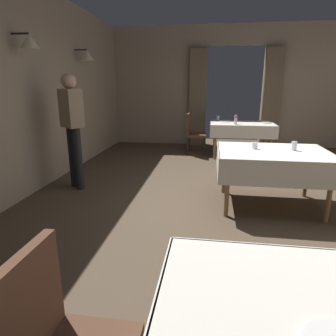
# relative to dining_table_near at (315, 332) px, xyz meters

# --- Properties ---
(ground) EXTENTS (10.08, 10.08, 0.00)m
(ground) POSITION_rel_dining_table_near_xyz_m (0.14, 2.75, -0.64)
(ground) COLOR #4C3D2D
(wall_left) EXTENTS (0.49, 8.40, 3.00)m
(wall_left) POSITION_rel_dining_table_near_xyz_m (-3.06, 2.75, 0.86)
(wall_left) COLOR gray
(wall_left) RESTS_ON ground
(wall_back) EXTENTS (6.40, 0.27, 3.00)m
(wall_back) POSITION_rel_dining_table_near_xyz_m (0.14, 6.93, 0.86)
(wall_back) COLOR gray
(wall_back) RESTS_ON ground
(dining_table_near) EXTENTS (1.24, 0.90, 0.75)m
(dining_table_near) POSITION_rel_dining_table_near_xyz_m (0.00, 0.00, 0.00)
(dining_table_near) COLOR olive
(dining_table_near) RESTS_ON ground
(dining_table_mid) EXTENTS (1.39, 1.07, 0.75)m
(dining_table_mid) POSITION_rel_dining_table_near_xyz_m (0.38, 2.80, 0.01)
(dining_table_mid) COLOR olive
(dining_table_mid) RESTS_ON ground
(dining_table_far) EXTENTS (1.39, 1.01, 0.75)m
(dining_table_far) POSITION_rel_dining_table_near_xyz_m (0.26, 5.68, 0.01)
(dining_table_far) COLOR olive
(dining_table_far) RESTS_ON ground
(chair_far_left) EXTENTS (0.44, 0.44, 0.93)m
(chair_far_left) POSITION_rel_dining_table_near_xyz_m (-0.82, 5.77, -0.13)
(chair_far_left) COLOR black
(chair_far_left) RESTS_ON ground
(glass_mid_a) EXTENTS (0.07, 0.07, 0.08)m
(glass_mid_a) POSITION_rel_dining_table_near_xyz_m (0.15, 2.89, 0.15)
(glass_mid_a) COLOR silver
(glass_mid_a) RESTS_ON dining_table_mid
(glass_mid_b) EXTENTS (0.07, 0.07, 0.11)m
(glass_mid_b) POSITION_rel_dining_table_near_xyz_m (0.63, 2.86, 0.16)
(glass_mid_b) COLOR silver
(glass_mid_b) RESTS_ON dining_table_mid
(flower_vase_far) EXTENTS (0.07, 0.07, 0.20)m
(flower_vase_far) POSITION_rel_dining_table_near_xyz_m (0.09, 5.37, 0.22)
(flower_vase_far) COLOR silver
(flower_vase_far) RESTS_ON dining_table_far
(plate_far_b) EXTENTS (0.23, 0.23, 0.01)m
(plate_far_b) POSITION_rel_dining_table_near_xyz_m (0.78, 5.71, 0.11)
(plate_far_b) COLOR white
(plate_far_b) RESTS_ON dining_table_far
(glass_far_c) EXTENTS (0.07, 0.07, 0.11)m
(glass_far_c) POSITION_rel_dining_table_near_xyz_m (-0.27, 6.04, 0.16)
(glass_far_c) COLOR silver
(glass_far_c) RESTS_ON dining_table_far
(plate_far_d) EXTENTS (0.23, 0.23, 0.01)m
(plate_far_d) POSITION_rel_dining_table_near_xyz_m (-0.10, 5.83, 0.11)
(plate_far_d) COLOR white
(plate_far_d) RESTS_ON dining_table_far
(person_waiter_by_doorway) EXTENTS (0.42, 0.40, 1.72)m
(person_waiter_by_doorway) POSITION_rel_dining_table_near_xyz_m (-2.46, 3.11, 0.38)
(person_waiter_by_doorway) COLOR black
(person_waiter_by_doorway) RESTS_ON ground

